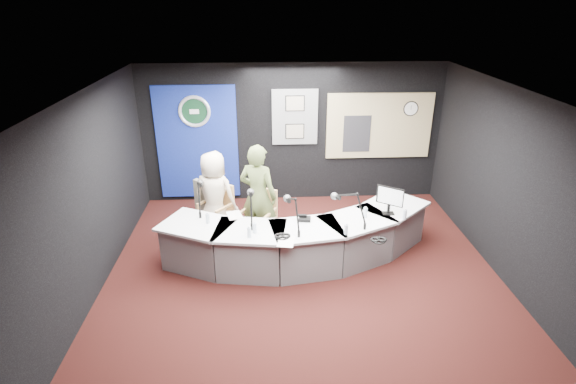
{
  "coord_description": "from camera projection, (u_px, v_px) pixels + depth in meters",
  "views": [
    {
      "loc": [
        -0.54,
        -5.7,
        3.98
      ],
      "look_at": [
        -0.2,
        0.8,
        1.1
      ],
      "focal_mm": 28.0,
      "sensor_mm": 36.0,
      "label": 1
    }
  ],
  "objects": [
    {
      "name": "person_woman",
      "position": [
        258.0,
        196.0,
        7.47
      ],
      "size": [
        0.77,
        0.67,
        1.79
      ],
      "primitive_type": "imported",
      "rotation": [
        0.0,
        0.0,
        2.7
      ],
      "color": "#556333",
      "rests_on": "ground"
    },
    {
      "name": "boom_mic_b",
      "position": [
        251.0,
        203.0,
        6.87
      ],
      "size": [
        0.16,
        0.74,
        0.6
      ],
      "primitive_type": null,
      "color": "black",
      "rests_on": "broadcast_desk"
    },
    {
      "name": "desk_phone",
      "position": [
        305.0,
        219.0,
        6.98
      ],
      "size": [
        0.2,
        0.17,
        0.05
      ],
      "primitive_type": "cube",
      "rotation": [
        0.0,
        0.0,
        -0.15
      ],
      "color": "black",
      "rests_on": "broadcast_desk"
    },
    {
      "name": "framed_photo_upper",
      "position": [
        295.0,
        103.0,
        8.71
      ],
      "size": [
        0.34,
        0.02,
        0.27
      ],
      "primitive_type": "cube",
      "color": "gray",
      "rests_on": "pinboard"
    },
    {
      "name": "armchair_left",
      "position": [
        216.0,
        213.0,
        7.87
      ],
      "size": [
        0.73,
        0.73,
        0.92
      ],
      "primitive_type": null,
      "rotation": [
        0.0,
        0.0,
        -0.7
      ],
      "color": "tan",
      "rests_on": "ground"
    },
    {
      "name": "water_bottles",
      "position": [
        308.0,
        221.0,
        6.76
      ],
      "size": [
        3.12,
        0.6,
        0.18
      ],
      "primitive_type": null,
      "color": "silver",
      "rests_on": "broadcast_desk"
    },
    {
      "name": "broadcast_desk",
      "position": [
        298.0,
        239.0,
        7.19
      ],
      "size": [
        4.5,
        1.9,
        0.75
      ],
      "primitive_type": null,
      "color": "silver",
      "rests_on": "ground"
    },
    {
      "name": "backdrop_panel",
      "position": [
        197.0,
        143.0,
        8.96
      ],
      "size": [
        1.6,
        0.05,
        2.3
      ],
      "primitive_type": "cube",
      "color": "navy",
      "rests_on": "wall_back"
    },
    {
      "name": "equipment_rack",
      "position": [
        357.0,
        134.0,
        9.02
      ],
      "size": [
        0.55,
        0.02,
        0.75
      ],
      "primitive_type": "cube",
      "color": "black",
      "rests_on": "booth_window_frame"
    },
    {
      "name": "ceiling",
      "position": [
        307.0,
        95.0,
        5.71
      ],
      "size": [
        6.0,
        6.0,
        0.02
      ],
      "primitive_type": "cube",
      "color": "silver",
      "rests_on": "ground"
    },
    {
      "name": "wall_clock",
      "position": [
        411.0,
        109.0,
        8.87
      ],
      "size": [
        0.28,
        0.01,
        0.28
      ],
      "primitive_type": "cylinder",
      "rotation": [
        1.57,
        0.0,
        0.0
      ],
      "color": "white",
      "rests_on": "booth_window_frame"
    },
    {
      "name": "wall_left",
      "position": [
        87.0,
        200.0,
        6.13
      ],
      "size": [
        0.02,
        6.0,
        2.8
      ],
      "primitive_type": "cube",
      "color": "black",
      "rests_on": "ground"
    },
    {
      "name": "computer_monitor",
      "position": [
        390.0,
        196.0,
        7.06
      ],
      "size": [
        0.4,
        0.29,
        0.32
      ],
      "primitive_type": "cube",
      "rotation": [
        0.0,
        0.0,
        -0.61
      ],
      "color": "black",
      "rests_on": "broadcast_desk"
    },
    {
      "name": "notepad",
      "position": [
        286.0,
        241.0,
        6.39
      ],
      "size": [
        0.28,
        0.36,
        0.0
      ],
      "primitive_type": "cube",
      "rotation": [
        0.0,
        0.0,
        -0.18
      ],
      "color": "white",
      "rests_on": "broadcast_desk"
    },
    {
      "name": "paper_stack",
      "position": [
        235.0,
        215.0,
        7.15
      ],
      "size": [
        0.3,
        0.36,
        0.0
      ],
      "primitive_type": "cube",
      "rotation": [
        0.0,
        0.0,
        0.27
      ],
      "color": "white",
      "rests_on": "broadcast_desk"
    },
    {
      "name": "boom_mic_d",
      "position": [
        350.0,
        205.0,
        6.81
      ],
      "size": [
        0.52,
        0.59,
        0.6
      ],
      "primitive_type": null,
      "color": "black",
      "rests_on": "broadcast_desk"
    },
    {
      "name": "pinboard",
      "position": [
        295.0,
        117.0,
        8.85
      ],
      "size": [
        0.9,
        0.04,
        1.1
      ],
      "primitive_type": "cube",
      "color": "slate",
      "rests_on": "wall_back"
    },
    {
      "name": "wall_front",
      "position": [
        339.0,
        351.0,
        3.54
      ],
      "size": [
        6.0,
        0.02,
        2.8
      ],
      "primitive_type": "cube",
      "color": "black",
      "rests_on": "ground"
    },
    {
      "name": "booth_glow",
      "position": [
        379.0,
        126.0,
        9.0
      ],
      "size": [
        2.0,
        0.02,
        1.2
      ],
      "primitive_type": "cube",
      "color": "beige",
      "rests_on": "booth_window_frame"
    },
    {
      "name": "agency_seal",
      "position": [
        194.0,
        111.0,
        8.66
      ],
      "size": [
        0.63,
        0.07,
        0.63
      ],
      "primitive_type": "torus",
      "rotation": [
        1.57,
        0.0,
        0.0
      ],
      "color": "silver",
      "rests_on": "backdrop_panel"
    },
    {
      "name": "armchair_right",
      "position": [
        259.0,
        216.0,
        7.61
      ],
      "size": [
        0.81,
        0.81,
        1.06
      ],
      "primitive_type": null,
      "rotation": [
        0.0,
        0.0,
        -0.5
      ],
      "color": "tan",
      "rests_on": "ground"
    },
    {
      "name": "wall_back",
      "position": [
        292.0,
        134.0,
        9.02
      ],
      "size": [
        6.0,
        0.02,
        2.8
      ],
      "primitive_type": "cube",
      "color": "black",
      "rests_on": "ground"
    },
    {
      "name": "boom_mic_c",
      "position": [
        293.0,
        209.0,
        6.66
      ],
      "size": [
        0.26,
        0.72,
        0.6
      ],
      "primitive_type": null,
      "color": "black",
      "rests_on": "broadcast_desk"
    },
    {
      "name": "headphones_near",
      "position": [
        379.0,
        240.0,
        6.4
      ],
      "size": [
        0.23,
        0.23,
        0.04
      ],
      "primitive_type": "torus",
      "color": "black",
      "rests_on": "broadcast_desk"
    },
    {
      "name": "person_man",
      "position": [
        215.0,
        196.0,
        7.74
      ],
      "size": [
        0.9,
        0.75,
        1.58
      ],
      "primitive_type": "imported",
      "rotation": [
        0.0,
        0.0,
        2.77
      ],
      "color": "beige",
      "rests_on": "ground"
    },
    {
      "name": "headphones_far",
      "position": [
        282.0,
        236.0,
        6.5
      ],
      "size": [
        0.23,
        0.23,
        0.04
      ],
      "primitive_type": "torus",
      "color": "black",
      "rests_on": "broadcast_desk"
    },
    {
      "name": "seal_center",
      "position": [
        194.0,
        111.0,
        8.66
      ],
      "size": [
        0.48,
        0.01,
        0.48
      ],
      "primitive_type": "cylinder",
      "rotation": [
        1.57,
        0.0,
        0.0
      ],
      "color": "#0D311B",
      "rests_on": "backdrop_panel"
    },
    {
      "name": "booth_window_frame",
      "position": [
        379.0,
        126.0,
        9.01
      ],
      "size": [
        2.12,
        0.06,
        1.32
      ],
      "primitive_type": "cube",
      "color": "tan",
      "rests_on": "wall_back"
    },
    {
      "name": "framed_photo_lower",
      "position": [
        295.0,
        131.0,
        8.93
      ],
      "size": [
        0.34,
        0.02,
        0.27
      ],
      "primitive_type": "cube",
      "color": "gray",
      "rests_on": "pinboard"
    },
    {
      "name": "boom_mic_a",
      "position": [
        200.0,
        192.0,
        7.22
      ],
      "size": [
        0.17,
        0.74,
        0.6
      ],
      "primitive_type": null,
      "color": "black",
      "rests_on": "broadcast_desk"
    },
    {
      "name": "draped_jacket",
      "position": [
        206.0,
        200.0,
        7.97
      ],
      "size": [
        0.45,
        0.4,
        0.7
      ],
      "primitive_type": "cube",
      "rotation": [
        0.0,
        0.0,
        -0.7
      ],
      "color": "#666356",
      "rests_on": "armchair_left"
    },
    {
      "name": "wall_right",
      "position": [
        514.0,
        191.0,
        6.42
      ],
      "size": [
        0.02,
        6.0,
        2.8
      ],
      "primitive_type": "cube",
      "color": "black",
      "rests_on": "ground"
    },
    {
      "name": "ground",
      "position": [
        304.0,
        279.0,
        6.84
      ],
      "size": [
        6.0,
        6.0,
        0.0
      ],
      "primitive_type": "plane",
      "color": "black",
      "rests_on": "ground"
    }
  ]
}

